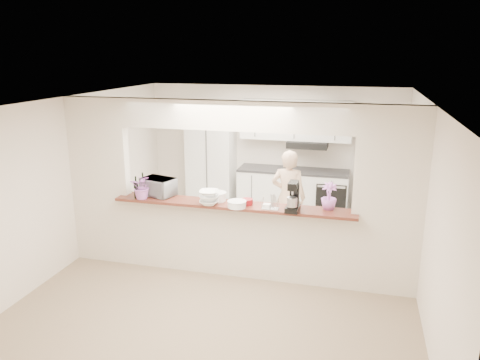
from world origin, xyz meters
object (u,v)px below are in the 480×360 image
(toaster_oven, at_px, (158,187))
(person, at_px, (288,197))
(refrigerator, at_px, (380,180))
(stand_mixer, at_px, (293,198))

(toaster_oven, bearing_deg, person, 53.89)
(toaster_oven, bearing_deg, refrigerator, 55.32)
(toaster_oven, relative_size, person, 0.30)
(toaster_oven, xyz_separation_m, stand_mixer, (2.00, -0.19, 0.05))
(refrigerator, xyz_separation_m, stand_mixer, (-1.20, -2.79, 0.42))
(stand_mixer, xyz_separation_m, person, (-0.29, 1.51, -0.48))
(refrigerator, xyz_separation_m, person, (-1.49, -1.28, -0.06))
(stand_mixer, distance_m, person, 1.61)
(refrigerator, xyz_separation_m, toaster_oven, (-3.20, -2.60, 0.37))
(stand_mixer, bearing_deg, person, 100.79)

